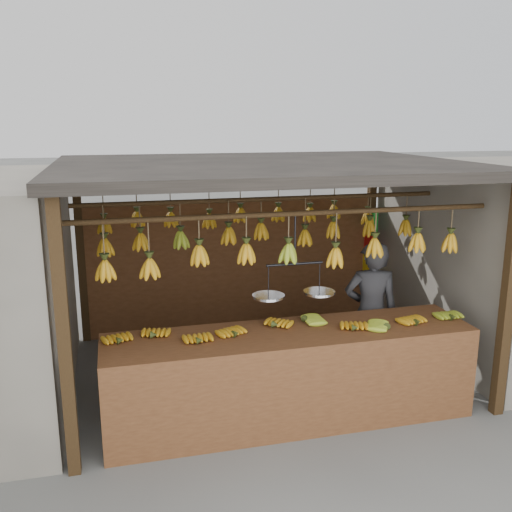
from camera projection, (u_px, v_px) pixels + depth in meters
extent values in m
plane|color=#5B5B57|center=(262.00, 371.00, 6.60)|extent=(80.00, 80.00, 0.00)
cube|color=black|center=(64.00, 342.00, 4.43)|extent=(0.10, 0.10, 2.30)
cube|color=black|center=(507.00, 302.00, 5.39)|extent=(0.10, 0.10, 2.30)
cube|color=black|center=(81.00, 255.00, 7.26)|extent=(0.10, 0.10, 2.30)
cube|color=black|center=(370.00, 239.00, 8.22)|extent=(0.10, 0.10, 2.30)
cube|color=black|center=(263.00, 166.00, 6.05)|extent=(4.30, 3.30, 0.10)
cylinder|color=black|center=(291.00, 214.00, 5.19)|extent=(4.00, 0.05, 0.05)
cylinder|color=black|center=(263.00, 199.00, 6.13)|extent=(4.00, 0.05, 0.05)
cylinder|color=black|center=(242.00, 188.00, 7.07)|extent=(4.00, 0.05, 0.05)
cube|color=#5A331B|center=(234.00, 264.00, 7.80)|extent=(4.00, 0.06, 1.80)
cube|color=#5A331B|center=(291.00, 335.00, 5.35)|extent=(3.49, 0.78, 0.08)
cube|color=#5A331B|center=(303.00, 394.00, 5.08)|extent=(3.49, 0.04, 0.90)
cube|color=black|center=(114.00, 419.00, 4.75)|extent=(0.07, 0.07, 0.82)
cube|color=black|center=(462.00, 376.00, 5.54)|extent=(0.07, 0.07, 0.82)
cube|color=black|center=(113.00, 383.00, 5.38)|extent=(0.07, 0.07, 0.82)
cube|color=black|center=(425.00, 349.00, 6.17)|extent=(0.07, 0.07, 0.82)
ellipsoid|color=#C98A15|center=(120.00, 341.00, 5.03)|extent=(0.24, 0.28, 0.06)
ellipsoid|color=#C98A15|center=(154.00, 336.00, 5.15)|extent=(0.23, 0.28, 0.06)
ellipsoid|color=#C98A15|center=(200.00, 341.00, 5.02)|extent=(0.19, 0.25, 0.06)
ellipsoid|color=#C98A15|center=(236.00, 334.00, 5.19)|extent=(0.25, 0.29, 0.06)
ellipsoid|color=#C98A15|center=(275.00, 326.00, 5.41)|extent=(0.29, 0.30, 0.06)
ellipsoid|color=#92A523|center=(305.00, 320.00, 5.55)|extent=(0.24, 0.18, 0.06)
ellipsoid|color=#C98A15|center=(355.00, 329.00, 5.33)|extent=(0.24, 0.28, 0.06)
ellipsoid|color=#92A523|center=(387.00, 326.00, 5.39)|extent=(0.30, 0.28, 0.06)
ellipsoid|color=#C98A15|center=(418.00, 323.00, 5.48)|extent=(0.23, 0.27, 0.06)
ellipsoid|color=#92A523|center=(453.00, 318.00, 5.62)|extent=(0.18, 0.24, 0.06)
ellipsoid|color=#C98A15|center=(105.00, 270.00, 4.91)|extent=(0.16, 0.16, 0.28)
ellipsoid|color=#C98A15|center=(150.00, 268.00, 4.98)|extent=(0.16, 0.16, 0.28)
ellipsoid|color=#C98A15|center=(199.00, 255.00, 5.10)|extent=(0.16, 0.16, 0.28)
ellipsoid|color=#C98A15|center=(246.00, 254.00, 5.15)|extent=(0.16, 0.16, 0.28)
ellipsoid|color=#92A523|center=(288.00, 253.00, 5.26)|extent=(0.16, 0.16, 0.28)
ellipsoid|color=#C98A15|center=(335.00, 258.00, 5.34)|extent=(0.16, 0.16, 0.28)
ellipsoid|color=#C98A15|center=(375.00, 248.00, 5.51)|extent=(0.16, 0.16, 0.28)
ellipsoid|color=#C98A15|center=(417.00, 242.00, 5.57)|extent=(0.16, 0.16, 0.28)
ellipsoid|color=#C98A15|center=(450.00, 243.00, 5.67)|extent=(0.16, 0.16, 0.28)
ellipsoid|color=#C98A15|center=(105.00, 247.00, 5.78)|extent=(0.16, 0.16, 0.28)
ellipsoid|color=#C98A15|center=(141.00, 242.00, 5.92)|extent=(0.16, 0.16, 0.28)
ellipsoid|color=#92A523|center=(181.00, 240.00, 5.99)|extent=(0.16, 0.16, 0.28)
ellipsoid|color=#C98A15|center=(229.00, 236.00, 6.09)|extent=(0.16, 0.16, 0.28)
ellipsoid|color=#C98A15|center=(261.00, 231.00, 6.26)|extent=(0.16, 0.16, 0.28)
ellipsoid|color=#C98A15|center=(305.00, 238.00, 6.31)|extent=(0.16, 0.16, 0.28)
ellipsoid|color=#C98A15|center=(333.00, 230.00, 6.40)|extent=(0.16, 0.16, 0.28)
ellipsoid|color=#C98A15|center=(369.00, 229.00, 6.53)|extent=(0.16, 0.16, 0.28)
ellipsoid|color=#C98A15|center=(405.00, 228.00, 6.68)|extent=(0.16, 0.16, 0.28)
ellipsoid|color=#C98A15|center=(105.00, 226.00, 6.74)|extent=(0.16, 0.16, 0.28)
ellipsoid|color=#C98A15|center=(137.00, 219.00, 6.84)|extent=(0.16, 0.16, 0.28)
ellipsoid|color=#C98A15|center=(171.00, 219.00, 6.90)|extent=(0.16, 0.16, 0.28)
ellipsoid|color=#C98A15|center=(209.00, 221.00, 7.10)|extent=(0.16, 0.16, 0.28)
ellipsoid|color=#C98A15|center=(240.00, 215.00, 7.13)|extent=(0.16, 0.16, 0.28)
ellipsoid|color=#C98A15|center=(278.00, 214.00, 7.26)|extent=(0.16, 0.16, 0.28)
ellipsoid|color=#C98A15|center=(310.00, 215.00, 7.37)|extent=(0.16, 0.16, 0.28)
ellipsoid|color=#C98A15|center=(334.00, 212.00, 7.49)|extent=(0.16, 0.16, 0.28)
ellipsoid|color=#C98A15|center=(368.00, 218.00, 7.55)|extent=(0.16, 0.16, 0.28)
cylinder|color=black|center=(295.00, 239.00, 5.25)|extent=(0.02, 0.02, 0.48)
cylinder|color=black|center=(295.00, 264.00, 5.31)|extent=(0.55, 0.03, 0.02)
cylinder|color=silver|center=(268.00, 297.00, 5.32)|extent=(0.29, 0.29, 0.02)
cylinder|color=silver|center=(319.00, 293.00, 5.44)|extent=(0.29, 0.29, 0.02)
imported|color=#262628|center=(371.00, 313.00, 6.16)|extent=(0.66, 0.52, 1.60)
cube|color=#199926|center=(371.00, 222.00, 8.00)|extent=(0.08, 0.26, 0.34)
cube|color=red|center=(370.00, 242.00, 8.06)|extent=(0.08, 0.26, 0.34)
cube|color=yellow|center=(369.00, 263.00, 8.14)|extent=(0.08, 0.26, 0.34)
cube|color=#1426BF|center=(368.00, 282.00, 8.20)|extent=(0.08, 0.26, 0.34)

